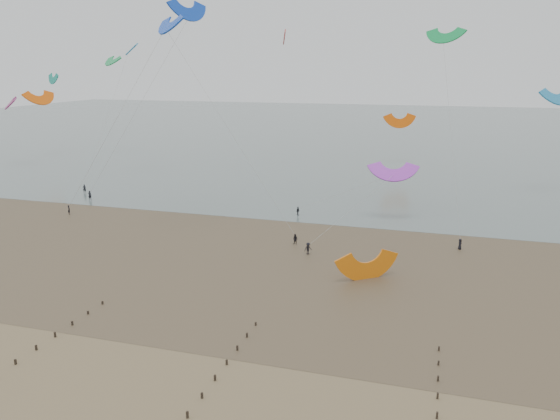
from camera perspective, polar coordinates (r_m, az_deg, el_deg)
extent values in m
plane|color=brown|center=(48.82, -12.03, -17.21)|extent=(500.00, 500.00, 0.00)
plane|color=#475654|center=(238.28, 11.52, 8.32)|extent=(500.00, 500.00, 0.00)
plane|color=#473A28|center=(78.27, 0.16, -4.31)|extent=(500.00, 500.00, 0.00)
ellipsoid|color=slate|center=(74.32, -16.29, -5.99)|extent=(23.60, 14.36, 0.01)
ellipsoid|color=slate|center=(78.78, 9.21, -4.38)|extent=(33.64, 18.32, 0.01)
ellipsoid|color=slate|center=(100.63, -21.40, -1.00)|extent=(26.95, 14.22, 0.01)
cube|color=black|center=(55.38, -25.91, -14.09)|extent=(0.16, 0.16, 0.59)
cube|color=black|center=(57.08, -24.12, -13.01)|extent=(0.16, 0.16, 0.57)
cube|color=black|center=(58.84, -22.45, -11.98)|extent=(0.16, 0.16, 0.54)
cube|color=black|center=(60.67, -20.89, -11.01)|extent=(0.16, 0.16, 0.51)
cube|color=black|center=(62.56, -19.43, -10.09)|extent=(0.16, 0.16, 0.48)
cube|color=black|center=(64.50, -18.06, -9.22)|extent=(0.16, 0.16, 0.45)
cube|color=black|center=(44.28, -9.66, -20.37)|extent=(0.16, 0.16, 0.62)
cube|color=black|center=(46.24, -8.16, -18.64)|extent=(0.16, 0.16, 0.59)
cube|color=black|center=(48.26, -6.81, -17.05)|extent=(0.16, 0.16, 0.57)
cube|color=black|center=(50.34, -5.59, -15.58)|extent=(0.16, 0.16, 0.54)
cube|color=black|center=(52.47, -4.48, -14.23)|extent=(0.16, 0.16, 0.51)
cube|color=black|center=(54.64, -3.47, -12.97)|extent=(0.16, 0.16, 0.48)
cube|color=black|center=(56.85, -2.55, -11.81)|extent=(0.16, 0.16, 0.45)
cube|color=black|center=(45.26, 16.09, -19.97)|extent=(0.16, 0.16, 0.57)
cube|color=black|center=(47.47, 16.14, -18.20)|extent=(0.16, 0.16, 0.54)
cube|color=black|center=(49.72, 16.19, -16.59)|extent=(0.16, 0.16, 0.51)
cube|color=black|center=(52.00, 16.23, -15.12)|extent=(0.16, 0.16, 0.48)
cube|color=black|center=(54.32, 16.27, -13.78)|extent=(0.16, 0.16, 0.45)
imported|color=black|center=(104.32, -21.18, 0.02)|extent=(0.71, 0.71, 1.66)
imported|color=black|center=(114.29, -19.25, 1.46)|extent=(0.76, 0.60, 1.84)
imported|color=black|center=(82.93, 18.29, -3.40)|extent=(0.58, 0.82, 1.59)
imported|color=black|center=(80.89, 1.61, -3.08)|extent=(0.88, 0.75, 1.60)
imported|color=black|center=(76.73, 2.95, -4.04)|extent=(1.27, 1.25, 1.75)
imported|color=black|center=(96.63, 1.88, -0.11)|extent=(0.59, 0.99, 1.58)
imported|color=black|center=(121.16, -19.76, 2.12)|extent=(0.77, 0.74, 1.77)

